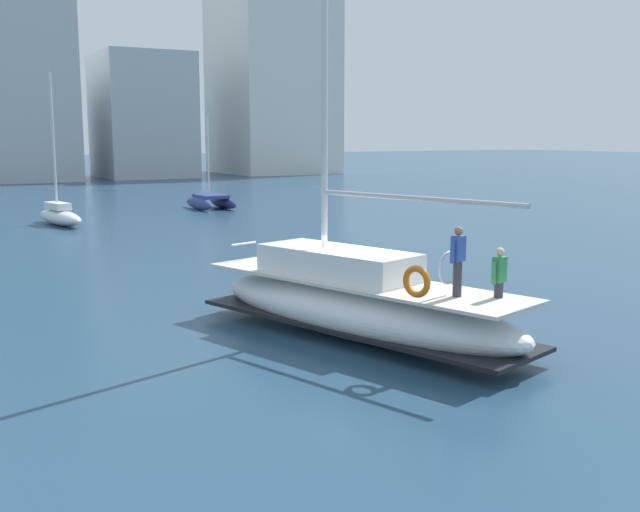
{
  "coord_description": "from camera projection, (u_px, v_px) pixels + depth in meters",
  "views": [
    {
      "loc": [
        -10.27,
        -16.53,
        5.0
      ],
      "look_at": [
        -0.42,
        1.11,
        1.8
      ],
      "focal_mm": 42.46,
      "sensor_mm": 36.0,
      "label": 1
    }
  ],
  "objects": [
    {
      "name": "moored_cutter_left",
      "position": [
        60.0,
        215.0,
        43.04
      ],
      "size": [
        2.2,
        5.54,
        8.56
      ],
      "color": "silver",
      "rests_on": "ground"
    },
    {
      "name": "main_sailboat",
      "position": [
        357.0,
        302.0,
        18.92
      ],
      "size": [
        5.07,
        9.88,
        12.14
      ],
      "color": "white",
      "rests_on": "ground"
    },
    {
      "name": "ground_plane",
      "position": [
        354.0,
        328.0,
        19.98
      ],
      "size": [
        400.0,
        400.0,
        0.0
      ],
      "primitive_type": "plane",
      "color": "navy"
    },
    {
      "name": "moored_sloop_far",
      "position": [
        211.0,
        201.0,
        52.73
      ],
      "size": [
        2.3,
        4.77,
        6.44
      ],
      "color": "navy",
      "rests_on": "ground"
    },
    {
      "name": "waterfront_buildings",
      "position": [
        32.0,
        75.0,
        87.13
      ],
      "size": [
        84.86,
        17.34,
        27.56
      ],
      "color": "silver",
      "rests_on": "ground"
    }
  ]
}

